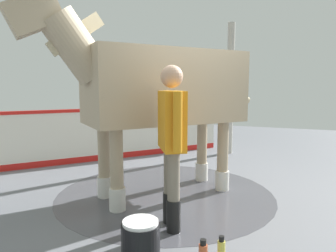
# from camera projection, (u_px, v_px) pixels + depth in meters

# --- Properties ---
(ground_plane) EXTENTS (16.00, 16.00, 0.02)m
(ground_plane) POSITION_uv_depth(u_px,v_px,m) (186.00, 196.00, 4.34)
(ground_plane) COLOR slate
(wet_patch) EXTENTS (3.04, 3.04, 0.00)m
(wet_patch) POSITION_uv_depth(u_px,v_px,m) (165.00, 193.00, 4.41)
(wet_patch) COLOR #4C4C54
(wet_patch) RESTS_ON ground
(barrier_wall) EXTENTS (4.02, 3.40, 1.07)m
(barrier_wall) POSITION_uv_depth(u_px,v_px,m) (112.00, 136.00, 6.44)
(barrier_wall) COLOR silver
(barrier_wall) RESTS_ON ground
(roof_post_far) EXTENTS (0.16, 0.16, 2.90)m
(roof_post_far) POSITION_uv_depth(u_px,v_px,m) (230.00, 89.00, 6.88)
(roof_post_far) COLOR #B7B2A8
(roof_post_far) RESTS_ON ground
(horse) EXTENTS (2.77, 2.41, 2.58)m
(horse) POSITION_uv_depth(u_px,v_px,m) (158.00, 88.00, 4.17)
(horse) COLOR tan
(horse) RESTS_ON ground
(handler) EXTENTS (0.60, 0.45, 1.73)m
(handler) POSITION_uv_depth(u_px,v_px,m) (172.00, 135.00, 3.22)
(handler) COLOR black
(handler) RESTS_ON ground
(wash_bucket) EXTENTS (0.34, 0.34, 0.35)m
(wash_bucket) POSITION_uv_depth(u_px,v_px,m) (141.00, 240.00, 2.70)
(wash_bucket) COLOR black
(wash_bucket) RESTS_ON ground
(bottle_shampoo) EXTENTS (0.07, 0.07, 0.26)m
(bottle_shampoo) POSITION_uv_depth(u_px,v_px,m) (221.00, 251.00, 2.63)
(bottle_shampoo) COLOR #D8CC4C
(bottle_shampoo) RESTS_ON ground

